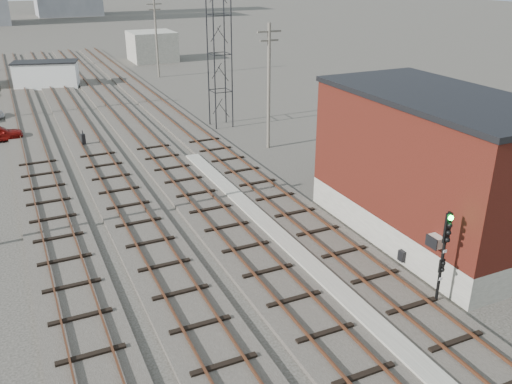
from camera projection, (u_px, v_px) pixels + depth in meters
ground at (102, 79)px, 64.76m from camera, size 320.00×320.00×0.00m
track_right at (173, 117)px, 48.17m from camera, size 3.20×90.00×0.39m
track_mid_right at (129, 122)px, 46.61m from camera, size 3.20×90.00×0.39m
track_mid_left at (81, 128)px, 45.06m from camera, size 3.20×90.00×0.39m
track_left at (29, 134)px, 43.50m from camera, size 3.20×90.00×0.39m
platform_curb at (284, 242)px, 26.52m from camera, size 0.90×28.00×0.26m
brick_building at (433, 167)px, 26.21m from camera, size 6.54×12.20×7.22m
lattice_tower at (219, 35)px, 43.12m from camera, size 1.60×1.60×15.00m
utility_pole_right_a at (269, 84)px, 38.72m from camera, size 1.80×0.24×9.00m
utility_pole_right_b at (156, 36)px, 63.75m from camera, size 1.80×0.24×9.00m
shed_right at (152, 46)px, 75.83m from camera, size 6.00×6.00×4.00m
signal_mast at (444, 252)px, 20.96m from camera, size 0.40×0.41×4.14m
switch_stand at (83, 140)px, 40.54m from camera, size 0.31×0.31×1.18m
site_trailer at (46, 74)px, 59.63m from camera, size 7.35×4.56×2.87m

